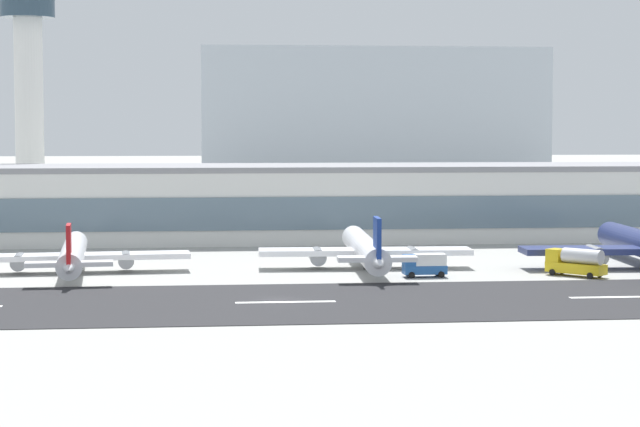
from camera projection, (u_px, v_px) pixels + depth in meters
The scene contains 11 objects.
ground_plane at pixel (277, 300), 144.71m from camera, with size 1400.00×1400.00×0.00m, color #9E9E99.
runway_strip at pixel (279, 302), 142.34m from camera, with size 800.00×32.44×0.08m, color #262628.
runway_centreline_dash_4 at pixel (286, 302), 142.43m from camera, with size 12.00×1.20×0.01m, color white.
runway_centreline_dash_5 at pixel (617, 297), 146.55m from camera, with size 12.00×1.20×0.01m, color white.
terminal_building at pixel (343, 202), 222.28m from camera, with size 157.36×26.17×13.80m.
control_tower at pixel (29, 81), 248.08m from camera, with size 12.10×12.10×49.51m.
distant_hotel_block at pixel (371, 123), 357.00m from camera, with size 101.10×32.92×43.69m, color #A8B2BC.
airliner_red_tail_gate_0 at pixel (73, 255), 170.41m from camera, with size 33.65×39.41×8.23m.
airliner_navy_tail_gate_1 at pixel (366, 250), 175.57m from camera, with size 31.60×42.31×8.83m.
service_box_truck_0 at pixel (424, 264), 166.43m from camera, with size 6.09×2.89×3.25m.
service_fuel_truck_1 at pixel (576, 262), 167.25m from camera, with size 7.63×8.05×3.95m.
Camera 1 is at (-9.40, -143.34, 21.06)m, focal length 67.15 mm.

